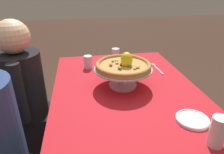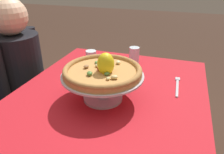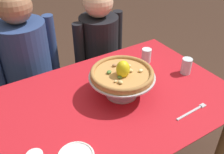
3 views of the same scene
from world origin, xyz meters
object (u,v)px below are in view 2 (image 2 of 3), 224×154
(pizza_stand, at_px, (103,82))
(water_glass_back_right, at_px, (91,59))
(diner_right, at_px, (24,88))
(water_glass_side_right, at_px, (134,56))
(pizza, at_px, (103,70))
(dinner_fork, at_px, (177,85))

(pizza_stand, relative_size, water_glass_back_right, 3.72)
(pizza_stand, distance_m, diner_right, 0.78)
(water_glass_side_right, bearing_deg, pizza, 175.79)
(water_glass_side_right, height_order, water_glass_back_right, water_glass_side_right)
(water_glass_back_right, distance_m, dinner_fork, 0.53)
(dinner_fork, bearing_deg, water_glass_back_right, 79.29)
(pizza, xyz_separation_m, water_glass_back_right, (0.34, 0.21, -0.10))
(diner_right, bearing_deg, water_glass_side_right, -73.00)
(pizza_stand, xyz_separation_m, water_glass_side_right, (0.47, -0.04, -0.04))
(dinner_fork, height_order, diner_right, diner_right)
(water_glass_side_right, distance_m, water_glass_back_right, 0.27)
(water_glass_side_right, bearing_deg, diner_right, 107.00)
(pizza, height_order, water_glass_back_right, pizza)
(pizza_stand, xyz_separation_m, dinner_fork, (0.24, -0.32, -0.08))
(dinner_fork, bearing_deg, water_glass_side_right, 51.15)
(pizza, relative_size, water_glass_side_right, 3.35)
(pizza_stand, xyz_separation_m, water_glass_back_right, (0.34, 0.20, -0.04))
(pizza, bearing_deg, pizza_stand, 68.64)
(pizza_stand, relative_size, dinner_fork, 1.73)
(pizza, bearing_deg, water_glass_back_right, 31.39)
(dinner_fork, distance_m, diner_right, 1.03)
(dinner_fork, bearing_deg, pizza_stand, 126.47)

